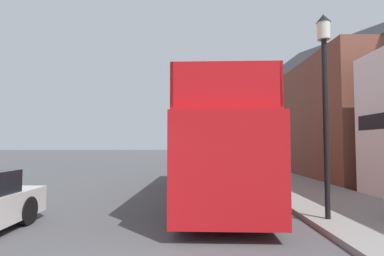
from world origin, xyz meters
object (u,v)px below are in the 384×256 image
(tour_bus, at_px, (216,151))
(parked_car_ahead_of_bus, at_px, (217,162))
(lamp_post_nearest, at_px, (325,78))
(lamp_post_second, at_px, (252,115))
(lamp_post_third, at_px, (232,125))

(tour_bus, relative_size, parked_car_ahead_of_bus, 2.47)
(lamp_post_nearest, bearing_deg, parked_car_ahead_of_bus, 97.21)
(tour_bus, bearing_deg, parked_car_ahead_of_bus, 87.17)
(tour_bus, distance_m, parked_car_ahead_of_bus, 8.79)
(lamp_post_nearest, distance_m, lamp_post_second, 8.74)
(parked_car_ahead_of_bus, distance_m, lamp_post_nearest, 13.21)
(tour_bus, bearing_deg, lamp_post_third, 82.08)
(tour_bus, xyz_separation_m, parked_car_ahead_of_bus, (0.82, 8.70, -1.00))
(tour_bus, xyz_separation_m, lamp_post_nearest, (2.44, -4.07, 1.95))
(tour_bus, distance_m, lamp_post_second, 5.57)
(parked_car_ahead_of_bus, height_order, lamp_post_third, lamp_post_third)
(tour_bus, height_order, lamp_post_third, lamp_post_third)
(lamp_post_second, bearing_deg, parked_car_ahead_of_bus, 111.49)
(lamp_post_nearest, height_order, lamp_post_second, lamp_post_nearest)
(lamp_post_third, bearing_deg, lamp_post_nearest, -90.15)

